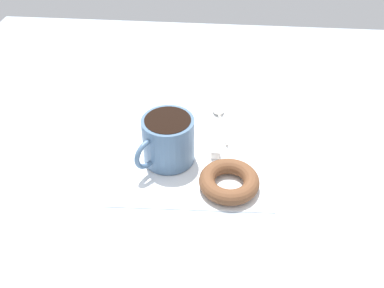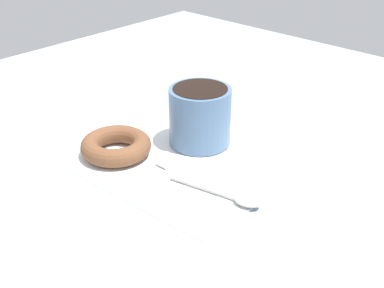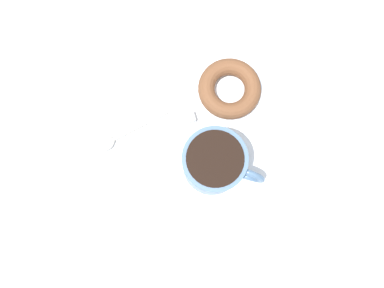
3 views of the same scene
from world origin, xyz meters
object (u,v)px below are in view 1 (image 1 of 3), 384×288
coffee_cup (168,140)px  sugar_cube (216,154)px  spoon (220,116)px  donut (229,181)px

coffee_cup → sugar_cube: 9.53cm
coffee_cup → spoon: bearing=57.4°
donut → spoon: 20.57cm
spoon → sugar_cube: bearing=-91.3°
donut → sugar_cube: size_ratio=6.17×
coffee_cup → sugar_cube: coffee_cup is taller
coffee_cup → sugar_cube: size_ratio=6.78×
sugar_cube → spoon: bearing=88.7°
coffee_cup → donut: coffee_cup is taller
coffee_cup → spoon: (8.97, 14.03, -4.21)cm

